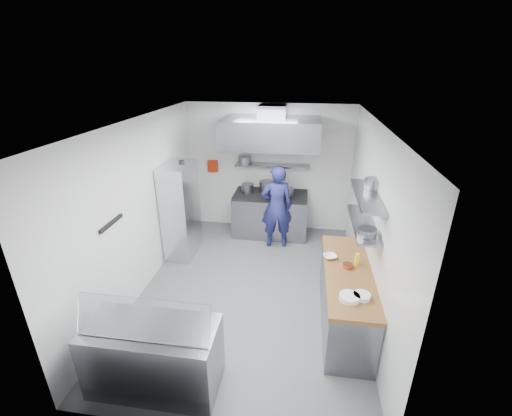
% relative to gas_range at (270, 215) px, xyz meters
% --- Properties ---
extents(floor, '(5.00, 5.00, 0.00)m').
position_rel_gas_range_xyz_m(floor, '(-0.10, -2.10, -0.45)').
color(floor, '#48484A').
rests_on(floor, ground).
extents(ceiling, '(5.00, 5.00, 0.00)m').
position_rel_gas_range_xyz_m(ceiling, '(-0.10, -2.10, 2.35)').
color(ceiling, silver).
rests_on(ceiling, wall_back).
extents(wall_back, '(3.60, 2.80, 0.02)m').
position_rel_gas_range_xyz_m(wall_back, '(-0.10, 0.40, 0.95)').
color(wall_back, white).
rests_on(wall_back, floor).
extents(wall_front, '(3.60, 2.80, 0.02)m').
position_rel_gas_range_xyz_m(wall_front, '(-0.10, -4.60, 0.95)').
color(wall_front, white).
rests_on(wall_front, floor).
extents(wall_left, '(2.80, 5.00, 0.02)m').
position_rel_gas_range_xyz_m(wall_left, '(-1.90, -2.10, 0.95)').
color(wall_left, white).
rests_on(wall_left, floor).
extents(wall_right, '(2.80, 5.00, 0.02)m').
position_rel_gas_range_xyz_m(wall_right, '(1.70, -2.10, 0.95)').
color(wall_right, white).
rests_on(wall_right, floor).
extents(gas_range, '(1.60, 0.80, 0.90)m').
position_rel_gas_range_xyz_m(gas_range, '(0.00, 0.00, 0.00)').
color(gas_range, gray).
rests_on(gas_range, floor).
extents(cooktop, '(1.57, 0.78, 0.06)m').
position_rel_gas_range_xyz_m(cooktop, '(0.00, 0.00, 0.48)').
color(cooktop, black).
rests_on(cooktop, gas_range).
extents(stock_pot_left, '(0.26, 0.26, 0.20)m').
position_rel_gas_range_xyz_m(stock_pot_left, '(-0.50, -0.01, 0.61)').
color(stock_pot_left, slate).
rests_on(stock_pot_left, cooktop).
extents(stock_pot_mid, '(0.33, 0.33, 0.24)m').
position_rel_gas_range_xyz_m(stock_pot_mid, '(-0.10, 0.10, 0.63)').
color(stock_pot_mid, slate).
rests_on(stock_pot_mid, cooktop).
extents(stock_pot_right, '(0.28, 0.28, 0.16)m').
position_rel_gas_range_xyz_m(stock_pot_right, '(0.35, -0.06, 0.59)').
color(stock_pot_right, slate).
rests_on(stock_pot_right, cooktop).
extents(over_range_shelf, '(1.60, 0.30, 0.04)m').
position_rel_gas_range_xyz_m(over_range_shelf, '(0.00, 0.24, 1.07)').
color(over_range_shelf, gray).
rests_on(over_range_shelf, wall_back).
extents(shelf_pot_a, '(0.26, 0.26, 0.18)m').
position_rel_gas_range_xyz_m(shelf_pot_a, '(-0.59, 0.15, 1.18)').
color(shelf_pot_a, slate).
rests_on(shelf_pot_a, over_range_shelf).
extents(extractor_hood, '(1.90, 1.15, 0.55)m').
position_rel_gas_range_xyz_m(extractor_hood, '(0.00, -0.18, 1.85)').
color(extractor_hood, gray).
rests_on(extractor_hood, wall_back).
extents(hood_duct, '(0.55, 0.55, 0.24)m').
position_rel_gas_range_xyz_m(hood_duct, '(0.00, 0.05, 2.23)').
color(hood_duct, slate).
rests_on(hood_duct, extractor_hood).
extents(red_firebox, '(0.22, 0.10, 0.26)m').
position_rel_gas_range_xyz_m(red_firebox, '(-1.35, 0.34, 0.97)').
color(red_firebox, '#A9280D').
rests_on(red_firebox, wall_back).
extents(chef, '(0.70, 0.52, 1.74)m').
position_rel_gas_range_xyz_m(chef, '(0.18, -0.51, 0.42)').
color(chef, navy).
rests_on(chef, floor).
extents(wire_rack, '(0.50, 0.90, 1.85)m').
position_rel_gas_range_xyz_m(wire_rack, '(-1.63, -1.08, 0.48)').
color(wire_rack, silver).
rests_on(wire_rack, floor).
extents(rack_bin_a, '(0.16, 0.19, 0.18)m').
position_rel_gas_range_xyz_m(rack_bin_a, '(-1.63, -1.20, 0.35)').
color(rack_bin_a, white).
rests_on(rack_bin_a, wire_rack).
extents(rack_bin_b, '(0.13, 0.17, 0.15)m').
position_rel_gas_range_xyz_m(rack_bin_b, '(-1.63, -0.70, 0.85)').
color(rack_bin_b, yellow).
rests_on(rack_bin_b, wire_rack).
extents(rack_jar, '(0.11, 0.11, 0.18)m').
position_rel_gas_range_xyz_m(rack_jar, '(-1.58, -0.96, 1.35)').
color(rack_jar, black).
rests_on(rack_jar, wire_rack).
extents(knife_strip, '(0.04, 0.55, 0.05)m').
position_rel_gas_range_xyz_m(knife_strip, '(-1.88, -3.00, 1.10)').
color(knife_strip, black).
rests_on(knife_strip, wall_left).
extents(prep_counter_base, '(0.62, 2.00, 0.84)m').
position_rel_gas_range_xyz_m(prep_counter_base, '(1.38, -2.70, -0.03)').
color(prep_counter_base, gray).
rests_on(prep_counter_base, floor).
extents(prep_counter_top, '(0.65, 2.04, 0.06)m').
position_rel_gas_range_xyz_m(prep_counter_top, '(1.38, -2.70, 0.42)').
color(prep_counter_top, brown).
rests_on(prep_counter_top, prep_counter_base).
extents(plate_stack_a, '(0.25, 0.25, 0.06)m').
position_rel_gas_range_xyz_m(plate_stack_a, '(1.32, -3.34, 0.48)').
color(plate_stack_a, white).
rests_on(plate_stack_a, prep_counter_top).
extents(plate_stack_b, '(0.21, 0.21, 0.06)m').
position_rel_gas_range_xyz_m(plate_stack_b, '(1.47, -3.29, 0.48)').
color(plate_stack_b, white).
rests_on(plate_stack_b, prep_counter_top).
extents(copper_pan, '(0.14, 0.14, 0.06)m').
position_rel_gas_range_xyz_m(copper_pan, '(1.37, -2.62, 0.48)').
color(copper_pan, '#CC6139').
rests_on(copper_pan, prep_counter_top).
extents(squeeze_bottle, '(0.06, 0.06, 0.18)m').
position_rel_gas_range_xyz_m(squeeze_bottle, '(1.50, -2.52, 0.54)').
color(squeeze_bottle, yellow).
rests_on(squeeze_bottle, prep_counter_top).
extents(mixing_bowl, '(0.25, 0.25, 0.05)m').
position_rel_gas_range_xyz_m(mixing_bowl, '(1.14, -2.39, 0.47)').
color(mixing_bowl, white).
rests_on(mixing_bowl, prep_counter_top).
extents(wall_shelf_lower, '(0.30, 1.30, 0.04)m').
position_rel_gas_range_xyz_m(wall_shelf_lower, '(1.54, -2.40, 1.05)').
color(wall_shelf_lower, gray).
rests_on(wall_shelf_lower, wall_right).
extents(wall_shelf_upper, '(0.30, 1.30, 0.04)m').
position_rel_gas_range_xyz_m(wall_shelf_upper, '(1.54, -2.40, 1.47)').
color(wall_shelf_upper, gray).
rests_on(wall_shelf_upper, wall_right).
extents(shelf_pot_c, '(0.24, 0.24, 0.10)m').
position_rel_gas_range_xyz_m(shelf_pot_c, '(1.53, -2.81, 1.12)').
color(shelf_pot_c, slate).
rests_on(shelf_pot_c, wall_shelf_lower).
extents(shelf_pot_d, '(0.24, 0.24, 0.14)m').
position_rel_gas_range_xyz_m(shelf_pot_d, '(1.65, -2.15, 1.56)').
color(shelf_pot_d, slate).
rests_on(shelf_pot_d, wall_shelf_upper).
extents(display_case, '(1.50, 0.70, 0.85)m').
position_rel_gas_range_xyz_m(display_case, '(-0.92, -4.10, -0.03)').
color(display_case, gray).
rests_on(display_case, floor).
extents(display_glass, '(1.47, 0.19, 0.42)m').
position_rel_gas_range_xyz_m(display_glass, '(-0.92, -4.22, 0.62)').
color(display_glass, silver).
rests_on(display_glass, display_case).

